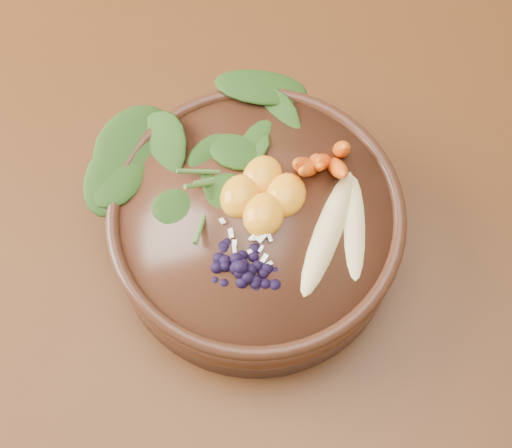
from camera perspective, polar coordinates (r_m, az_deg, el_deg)
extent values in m
plane|color=#381E0F|center=(1.52, 1.43, -6.79)|extent=(4.00, 4.00, 0.00)
cube|color=#542A0E|center=(0.86, 2.55, 8.30)|extent=(1.60, 0.90, 0.04)
cylinder|color=#432112|center=(0.72, 0.00, -0.33)|extent=(0.31, 0.31, 0.08)
ellipsoid|color=#E0CC84|center=(0.68, 8.00, 0.19)|extent=(0.07, 0.15, 0.02)
ellipsoid|color=#E0CC84|center=(0.67, 5.91, -0.08)|extent=(0.03, 0.15, 0.02)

